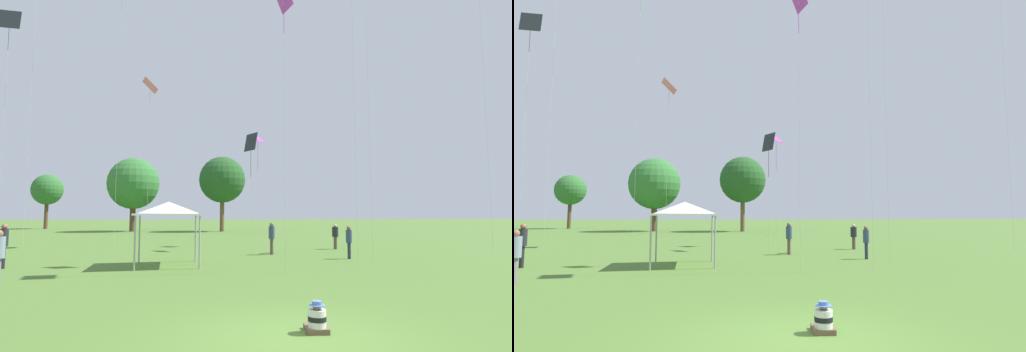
% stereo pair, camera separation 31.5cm
% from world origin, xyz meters
% --- Properties ---
extents(ground_plane, '(300.00, 300.00, 0.00)m').
position_xyz_m(ground_plane, '(0.00, 0.00, 0.00)').
color(ground_plane, '#4C702D').
extents(seated_toddler, '(0.46, 0.55, 0.59)m').
position_xyz_m(seated_toddler, '(0.47, 0.41, 0.23)').
color(seated_toddler, brown).
rests_on(seated_toddler, ground).
extents(person_standing_0, '(0.31, 0.31, 1.61)m').
position_xyz_m(person_standing_0, '(5.42, 12.04, 0.97)').
color(person_standing_0, '#282D42').
rests_on(person_standing_0, ground).
extents(person_standing_1, '(0.44, 0.44, 1.80)m').
position_xyz_m(person_standing_1, '(-9.70, 10.43, 1.09)').
color(person_standing_1, black).
rests_on(person_standing_1, ground).
extents(person_standing_2, '(0.35, 0.35, 1.73)m').
position_xyz_m(person_standing_2, '(1.98, 14.52, 1.04)').
color(person_standing_2, brown).
rests_on(person_standing_2, ground).
extents(person_standing_4, '(0.46, 0.46, 1.57)m').
position_xyz_m(person_standing_4, '(6.48, 17.33, 0.92)').
color(person_standing_4, brown).
rests_on(person_standing_4, ground).
extents(person_standing_5, '(0.52, 0.52, 1.70)m').
position_xyz_m(person_standing_5, '(-7.95, 6.33, 1.01)').
color(person_standing_5, slate).
rests_on(person_standing_5, ground).
extents(canopy_tent, '(3.03, 3.03, 2.71)m').
position_xyz_m(canopy_tent, '(-3.19, 10.51, 2.41)').
color(canopy_tent, white).
rests_on(canopy_tent, ground).
extents(kite_1, '(0.77, 1.09, 7.20)m').
position_xyz_m(kite_1, '(1.14, 17.29, 6.51)').
color(kite_1, '#1E2328').
rests_on(kite_1, ground).
extents(kite_5, '(0.65, 1.02, 11.30)m').
position_xyz_m(kite_5, '(1.43, 8.03, 10.48)').
color(kite_5, '#B738C6').
rests_on(kite_5, ground).
extents(kite_6, '(1.24, 1.42, 11.59)m').
position_xyz_m(kite_6, '(-5.56, 20.95, 10.92)').
color(kite_6, pink).
rests_on(kite_6, ground).
extents(kite_8, '(1.30, 0.39, 15.21)m').
position_xyz_m(kite_8, '(-14.17, 19.15, 14.20)').
color(kite_8, '#1E2328').
rests_on(kite_8, ground).
extents(kite_9, '(1.09, 1.09, 7.74)m').
position_xyz_m(kite_9, '(2.01, 20.54, 7.20)').
color(kite_9, '#B738C6').
rests_on(kite_9, ground).
extents(distant_tree_0, '(5.83, 5.83, 9.40)m').
position_xyz_m(distant_tree_0, '(0.47, 43.20, 6.46)').
color(distant_tree_0, brown).
rests_on(distant_tree_0, ground).
extents(distant_tree_1, '(4.47, 4.47, 8.00)m').
position_xyz_m(distant_tree_1, '(-24.85, 55.27, 5.72)').
color(distant_tree_1, brown).
rests_on(distant_tree_1, ground).
extents(distant_tree_2, '(6.47, 6.47, 9.25)m').
position_xyz_m(distant_tree_2, '(-10.66, 44.75, 5.99)').
color(distant_tree_2, brown).
rests_on(distant_tree_2, ground).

